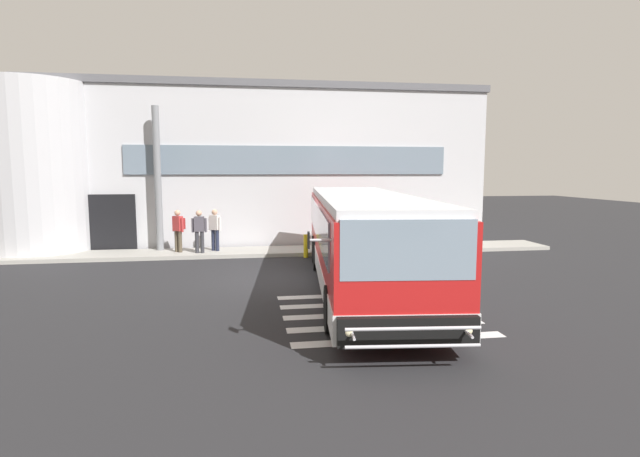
% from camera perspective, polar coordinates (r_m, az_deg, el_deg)
% --- Properties ---
extents(ground_plane, '(80.00, 90.00, 0.02)m').
position_cam_1_polar(ground_plane, '(15.60, -4.81, -5.81)').
color(ground_plane, '#232326').
rests_on(ground_plane, ground).
extents(bay_paint_stripes, '(4.40, 3.96, 0.01)m').
position_cam_1_polar(bay_paint_stripes, '(11.89, 6.49, -9.77)').
color(bay_paint_stripes, silver).
rests_on(bay_paint_stripes, ground).
extents(terminal_building, '(21.46, 13.80, 7.14)m').
position_cam_1_polar(terminal_building, '(26.78, -8.15, 7.09)').
color(terminal_building, '#B7B7BC').
rests_on(terminal_building, ground).
extents(boarding_curb, '(23.66, 2.00, 0.15)m').
position_cam_1_polar(boarding_curb, '(20.28, -5.79, -2.65)').
color(boarding_curb, '#9E9B93').
rests_on(boarding_curb, ground).
extents(entry_support_column, '(0.28, 0.28, 5.76)m').
position_cam_1_polar(entry_support_column, '(20.86, -18.23, 5.46)').
color(entry_support_column, slate).
rests_on(entry_support_column, boarding_curb).
extents(bus_main_foreground, '(4.20, 12.20, 2.70)m').
position_cam_1_polar(bus_main_foreground, '(14.19, 4.96, -1.54)').
color(bus_main_foreground, red).
rests_on(bus_main_foreground, ground).
extents(passenger_near_column, '(0.52, 0.50, 1.68)m').
position_cam_1_polar(passenger_near_column, '(20.25, -16.03, 0.08)').
color(passenger_near_column, '#4C4233').
rests_on(passenger_near_column, boarding_curb).
extents(passenger_by_doorway, '(0.59, 0.23, 1.68)m').
position_cam_1_polar(passenger_by_doorway, '(19.81, -13.77, -0.10)').
color(passenger_by_doorway, '#2D2D33').
rests_on(passenger_by_doorway, boarding_curb).
extents(passenger_at_curb_edge, '(0.50, 0.40, 1.68)m').
position_cam_1_polar(passenger_at_curb_edge, '(20.22, -12.04, 0.08)').
color(passenger_at_curb_edge, '#1E2338').
rests_on(passenger_at_curb_edge, boarding_curb).
extents(safety_bollard_yellow, '(0.18, 0.18, 0.90)m').
position_cam_1_polar(safety_bollard_yellow, '(19.16, -1.65, -2.03)').
color(safety_bollard_yellow, yellow).
rests_on(safety_bollard_yellow, ground).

